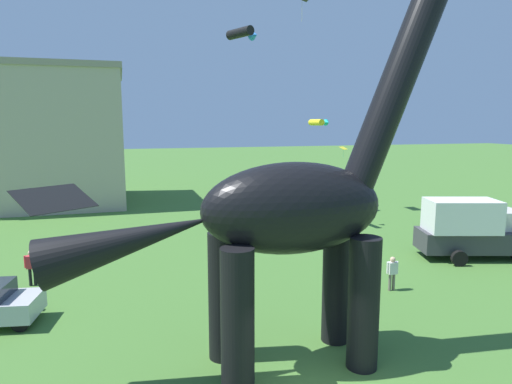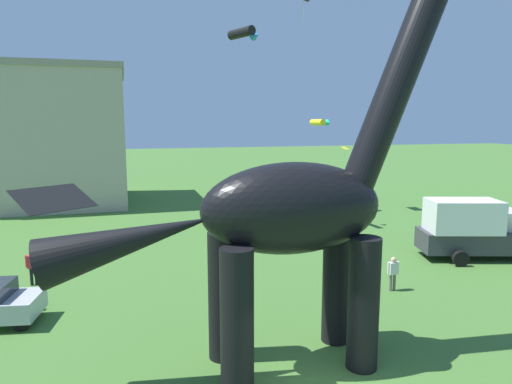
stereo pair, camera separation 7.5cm
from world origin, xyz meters
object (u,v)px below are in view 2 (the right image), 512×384
Objects in this scene: person_near_flyer at (33,264)px; kite_mid_left at (320,122)px; kite_apex at (53,198)px; parked_box_truck at (473,228)px; dinosaur_sculpture at (291,208)px; kite_mid_right at (245,33)px; kite_mid_center at (345,148)px; person_photographer at (393,270)px.

person_near_flyer is 19.19m from kite_mid_left.
kite_apex is at bearing 71.36° from person_near_flyer.
kite_apex is (-19.16, -8.74, 3.94)m from parked_box_truck.
person_near_flyer is (-21.76, 2.13, -0.66)m from parked_box_truck.
dinosaur_sculpture reaches higher than kite_apex.
kite_apex is (-6.05, -1.53, 0.82)m from dinosaur_sculpture.
person_near_flyer is at bearing 103.48° from kite_apex.
kite_mid_left is (3.67, -5.82, -6.60)m from kite_mid_right.
kite_mid_center is (4.31, 4.59, -2.05)m from kite_mid_left.
kite_mid_right is (10.55, 23.49, 8.23)m from kite_apex.
kite_mid_center is at bearing 176.20° from person_near_flyer.
parked_box_truck is 21.88m from person_near_flyer.
kite_mid_right is at bearing 109.62° from dinosaur_sculpture.
kite_mid_left is at bearing 135.71° from parked_box_truck.
kite_mid_center reaches higher than person_photographer.
kite_mid_left is at bearing 169.89° from person_near_flyer.
dinosaur_sculpture reaches higher than kite_mid_left.
kite_apex is (2.61, -10.87, 4.60)m from person_near_flyer.
kite_mid_right is at bearing 137.04° from parked_box_truck.
parked_box_truck is at bearing 159.81° from person_photographer.
kite_apex is 28.97m from kite_mid_center.
kite_mid_center is (21.14, 11.39, 4.18)m from person_near_flyer.
person_near_flyer is 0.89× the size of kite_apex.
dinosaur_sculpture is at bearing -10.10° from person_photographer.
kite_apex reaches higher than person_near_flyer.
dinosaur_sculpture is at bearing 100.69° from person_near_flyer.
person_photographer is 13.59m from kite_mid_left.
person_photographer is 18.10m from kite_mid_center.
kite_mid_right reaches higher than person_near_flyer.
kite_mid_right is (4.50, 21.97, 9.06)m from dinosaur_sculpture.
kite_mid_right is (-8.61, 14.75, 12.17)m from parked_box_truck.
kite_mid_right is 11.83m from kite_mid_center.
kite_mid_center is at bearing 50.23° from kite_apex.
kite_mid_center is at bearing -8.76° from kite_mid_right.
kite_mid_left is at bearing -142.57° from person_photographer.
dinosaur_sculpture is 2.21× the size of parked_box_truck.
person_near_flyer is at bearing 164.02° from dinosaur_sculpture.
person_near_flyer is at bearing -157.99° from kite_mid_left.
parked_box_truck reaches higher than person_photographer.
parked_box_truck is 3.27× the size of kite_apex.
parked_box_truck is at bearing 142.29° from person_near_flyer.
person_photographer is (6.35, 4.25, -3.85)m from dinosaur_sculpture.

